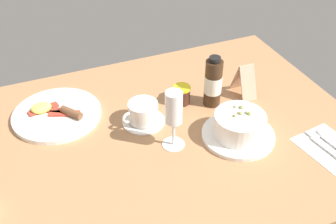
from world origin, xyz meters
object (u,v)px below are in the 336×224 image
cutlery_setting (332,149)px  wine_glass (175,111)px  menu_card (245,80)px  jam_jar (182,95)px  sauce_bottle_brown (213,83)px  breakfast_plate (56,114)px  coffee_cup (143,113)px  porridge_bowl (239,126)px

cutlery_setting → wine_glass: wine_glass is taller
cutlery_setting → menu_card: menu_card is taller
cutlery_setting → menu_card: 33.01cm
wine_glass → menu_card: 32.85cm
jam_jar → sauce_bottle_brown: (8.31, -3.95, 4.65)cm
sauce_bottle_brown → breakfast_plate: bearing=165.6°
cutlery_setting → wine_glass: bearing=154.8°
sauce_bottle_brown → jam_jar: bearing=154.6°
sauce_bottle_brown → coffee_cup: bearing=-178.4°
wine_glass → menu_card: bearing=24.9°
porridge_bowl → sauce_bottle_brown: size_ratio=1.24×
sauce_bottle_brown → menu_card: (11.53, 0.70, -2.29)cm
porridge_bowl → wine_glass: 19.39cm
breakfast_plate → menu_card: bearing=-10.9°
jam_jar → sauce_bottle_brown: sauce_bottle_brown is taller
sauce_bottle_brown → cutlery_setting: bearing=-56.6°
breakfast_plate → cutlery_setting: bearing=-32.9°
cutlery_setting → coffee_cup: 52.32cm
wine_glass → sauce_bottle_brown: size_ratio=1.05×
wine_glass → jam_jar: size_ratio=2.97×
cutlery_setting → sauce_bottle_brown: 37.53cm
coffee_cup → sauce_bottle_brown: sauce_bottle_brown is taller
wine_glass → breakfast_plate: (-27.53, 24.51, -10.53)cm
jam_jar → menu_card: size_ratio=0.54×
porridge_bowl → coffee_cup: porridge_bowl is taller
porridge_bowl → jam_jar: bearing=111.0°
cutlery_setting → sauce_bottle_brown: bearing=123.4°
cutlery_setting → jam_jar: 45.01cm
cutlery_setting → coffee_cup: bearing=144.8°
wine_glass → jam_jar: bearing=60.7°
wine_glass → sauce_bottle_brown: wine_glass is taller
porridge_bowl → jam_jar: porridge_bowl is taller
menu_card → wine_glass: bearing=-155.1°
wine_glass → menu_card: wine_glass is taller
porridge_bowl → sauce_bottle_brown: 17.18cm
porridge_bowl → wine_glass: wine_glass is taller
wine_glass → coffee_cup: bearing=111.0°
porridge_bowl → wine_glass: bearing=167.5°
cutlery_setting → breakfast_plate: 78.02cm
cutlery_setting → sauce_bottle_brown: sauce_bottle_brown is taller
coffee_cup → menu_card: 34.07cm
coffee_cup → porridge_bowl: bearing=-36.1°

